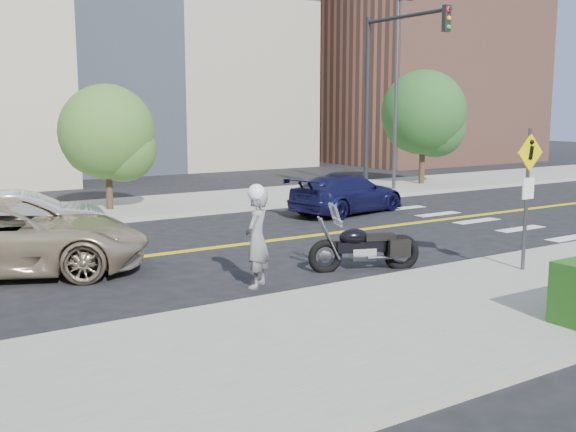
% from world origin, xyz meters
% --- Properties ---
extents(ground_plane, '(120.00, 120.00, 0.00)m').
position_xyz_m(ground_plane, '(0.00, 0.00, 0.00)').
color(ground_plane, black).
rests_on(ground_plane, ground).
extents(sidewalk_near, '(60.00, 5.00, 0.15)m').
position_xyz_m(sidewalk_near, '(0.00, -7.50, 0.07)').
color(sidewalk_near, '#9E9B91').
rests_on(sidewalk_near, ground_plane).
extents(sidewalk_far, '(60.00, 5.00, 0.15)m').
position_xyz_m(sidewalk_far, '(0.00, 7.50, 0.07)').
color(sidewalk_far, '#9E9B91').
rests_on(sidewalk_far, ground_plane).
extents(building_mid, '(18.00, 14.00, 20.00)m').
position_xyz_m(building_mid, '(8.00, 26.00, 10.00)').
color(building_mid, '#A39984').
rests_on(building_mid, ground_plane).
extents(building_right, '(14.00, 12.00, 12.00)m').
position_xyz_m(building_right, '(26.00, 20.00, 6.00)').
color(building_right, '#8C5947').
rests_on(building_right, ground_plane).
extents(lamp_post, '(0.16, 0.16, 8.00)m').
position_xyz_m(lamp_post, '(12.00, 6.50, 4.15)').
color(lamp_post, '#4C4C51').
rests_on(lamp_post, sidewalk_far).
extents(traffic_light, '(0.28, 4.50, 7.00)m').
position_xyz_m(traffic_light, '(10.00, 5.08, 4.67)').
color(traffic_light, black).
rests_on(traffic_light, sidewalk_far).
extents(pedestrian_sign, '(0.78, 0.08, 3.00)m').
position_xyz_m(pedestrian_sign, '(4.20, -6.31, 1.96)').
color(pedestrian_sign, '#4C4C51').
rests_on(pedestrian_sign, sidewalk_near).
extents(motorcyclist, '(0.85, 0.82, 2.09)m').
position_xyz_m(motorcyclist, '(-1.02, -3.96, 1.04)').
color(motorcyclist, '#AFAEB3').
rests_on(motorcyclist, ground).
extents(motorcycle, '(2.59, 1.57, 1.51)m').
position_xyz_m(motorcycle, '(1.74, -4.00, 0.75)').
color(motorcycle, black).
rests_on(motorcycle, ground).
extents(suv, '(6.46, 4.79, 1.63)m').
position_xyz_m(suv, '(-4.95, -0.10, 0.82)').
color(suv, tan).
rests_on(suv, ground).
extents(parked_car_silver, '(4.43, 2.36, 1.39)m').
position_xyz_m(parked_car_silver, '(-3.89, 3.33, 0.69)').
color(parked_car_silver, silver).
rests_on(parked_car_silver, ground).
extents(parked_car_blue, '(4.95, 2.83, 1.35)m').
position_xyz_m(parked_car_blue, '(6.55, 2.80, 0.68)').
color(parked_car_blue, '#181948').
rests_on(parked_car_blue, ground).
extents(tree_far_a, '(3.22, 3.22, 4.40)m').
position_xyz_m(tree_far_a, '(-0.33, 7.22, 2.78)').
color(tree_far_a, '#382619').
rests_on(tree_far_a, ground).
extents(tree_far_b, '(3.86, 3.86, 5.34)m').
position_xyz_m(tree_far_b, '(14.46, 7.34, 3.40)').
color(tree_far_b, '#382619').
rests_on(tree_far_b, ground).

